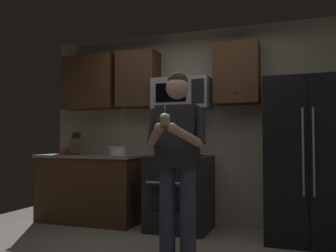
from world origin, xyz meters
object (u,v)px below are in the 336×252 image
object	(u,v)px
oven_range	(180,193)
microwave	(182,94)
cupcake	(165,119)
bowl_large_white	(117,151)
refrigerator	(308,160)
bowl_small_colored	(65,151)
person	(177,153)
knife_block	(77,146)

from	to	relation	value
oven_range	microwave	distance (m)	1.26
oven_range	cupcake	distance (m)	1.70
bowl_large_white	cupcake	bearing A→B (deg)	-50.33
refrigerator	cupcake	bearing A→B (deg)	-129.48
oven_range	bowl_small_colored	world-z (taller)	bowl_small_colored
bowl_large_white	microwave	bearing A→B (deg)	4.07
bowl_small_colored	bowl_large_white	bearing A→B (deg)	1.26
microwave	bowl_small_colored	size ratio (longest dim) A/B	4.22
oven_range	person	xyz separation A→B (m)	(0.34, -1.12, 0.53)
oven_range	refrigerator	size ratio (longest dim) A/B	0.52
oven_range	cupcake	xyz separation A→B (m)	(0.34, -1.45, 0.83)
oven_range	microwave	world-z (taller)	microwave
microwave	cupcake	world-z (taller)	microwave
person	refrigerator	bearing A→B (deg)	42.95
refrigerator	cupcake	world-z (taller)	refrigerator
oven_range	person	bearing A→B (deg)	-73.24
bowl_small_colored	cupcake	bearing A→B (deg)	-35.73
knife_block	bowl_large_white	size ratio (longest dim) A/B	1.29
oven_range	microwave	xyz separation A→B (m)	(0.00, 0.12, 1.26)
refrigerator	person	size ratio (longest dim) A/B	1.02
bowl_large_white	bowl_small_colored	distance (m)	0.82
bowl_large_white	cupcake	distance (m)	1.98
refrigerator	knife_block	world-z (taller)	refrigerator
microwave	person	xyz separation A→B (m)	(0.34, -1.24, -0.72)
person	oven_range	bearing A→B (deg)	106.76
cupcake	oven_range	bearing A→B (deg)	103.11
microwave	oven_range	bearing A→B (deg)	-90.02
microwave	cupcake	size ratio (longest dim) A/B	4.26
microwave	person	size ratio (longest dim) A/B	0.42
refrigerator	knife_block	bearing A→B (deg)	179.82
microwave	cupcake	distance (m)	1.66
refrigerator	bowl_large_white	bearing A→B (deg)	177.77
bowl_large_white	person	world-z (taller)	person
oven_range	bowl_large_white	distance (m)	1.05
refrigerator	person	bearing A→B (deg)	-137.05
bowl_small_colored	person	distance (m)	2.37
microwave	bowl_small_colored	bearing A→B (deg)	-177.26
microwave	bowl_large_white	xyz separation A→B (m)	(-0.91, -0.06, -0.74)
oven_range	knife_block	distance (m)	1.60
refrigerator	knife_block	distance (m)	2.99
bowl_large_white	refrigerator	bearing A→B (deg)	-2.23
bowl_large_white	cupcake	world-z (taller)	cupcake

